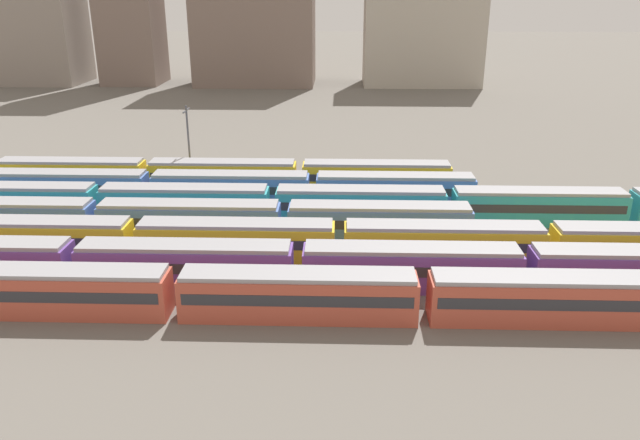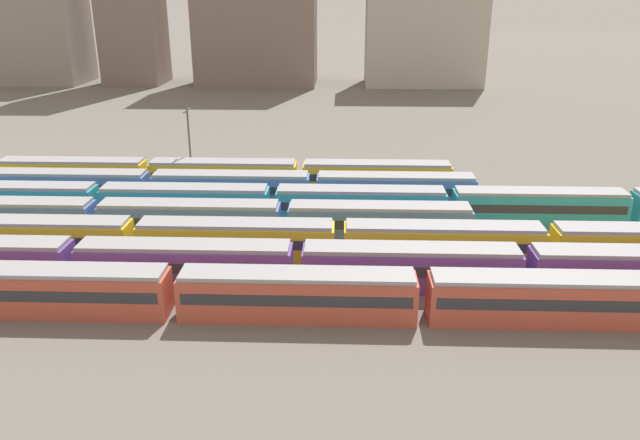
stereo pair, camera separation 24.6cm
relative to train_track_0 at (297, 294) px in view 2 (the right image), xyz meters
The scene contains 12 objects.
ground_plane 31.56m from the train_track_0, 150.32° to the left, with size 600.00×600.00×0.00m, color #666059.
train_track_0 is the anchor object (origin of this frame).
train_track_1 19.24m from the train_track_0, 15.68° to the left, with size 112.50×3.06×3.75m.
train_track_2 24.33m from the train_track_0, 25.31° to the left, with size 112.50×3.06×3.75m.
train_track_3 19.60m from the train_track_0, 127.24° to the left, with size 55.80×3.06×3.75m.
train_track_4 21.47m from the train_track_0, 75.66° to the left, with size 93.60×3.06×3.75m.
train_track_5 27.67m from the train_track_0, 110.01° to the left, with size 55.80×3.06×3.75m.
train_track_6 33.20m from the train_track_0, 109.98° to the left, with size 55.80×3.06×3.75m.
catenary_pole_1 37.74m from the train_track_0, 115.21° to the left, with size 0.24×3.20×9.97m.
distant_building_0 142.43m from the train_track_0, 122.15° to the left, with size 23.81×16.91×30.36m, color gray.
distant_building_2 122.87m from the train_track_0, 98.78° to the left, with size 29.67×18.16×40.60m, color #7A665B.
distant_building_3 123.34m from the train_track_0, 78.97° to the left, with size 28.99×15.50×35.33m, color #B2A899.
Camera 2 is at (30.61, -41.92, 23.88)m, focal length 34.84 mm.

